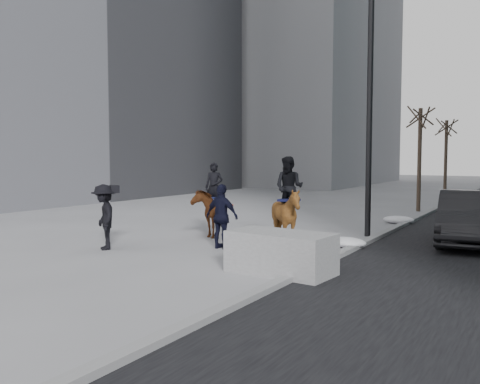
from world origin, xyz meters
The scene contains 13 objects.
ground centered at (0.00, 0.00, 0.00)m, with size 120.00×120.00×0.00m, color gray.
curb centered at (3.00, 10.00, 0.06)m, with size 0.25×90.00×0.12m, color gray.
building_left centered at (-19.00, 10.00, 10.00)m, with size 12.00×26.00×20.00m, color #595960.
planter centered at (2.55, -1.35, 0.44)m, with size 2.22×1.11×0.89m, color #979699.
car_near centered at (5.50, 4.76, 0.75)m, with size 1.59×4.57×1.51m, color black.
tree_near centered at (2.40, 12.97, 2.60)m, with size 1.20×1.20×5.19m, color #3B2C23, non-canonical shape.
tree_far centered at (2.40, 19.98, 2.53)m, with size 1.20×1.20×5.06m, color #392A21, non-canonical shape.
mounted_left centered at (-1.67, 2.24, 0.86)m, with size 1.29×1.94×2.31m.
mounted_right centered at (1.25, 1.66, 1.00)m, with size 1.41×1.56×2.50m.
feeder centered at (-0.11, 0.44, 0.88)m, with size 1.06×0.90×1.75m.
camera_crew centered at (-2.76, -1.27, 0.89)m, with size 1.30×1.20×1.75m.
lamppost centered at (2.60, 4.70, 4.99)m, with size 0.25×1.07×9.09m.
snow_piles centered at (2.70, 5.37, 0.14)m, with size 1.14×6.51×0.29m.
Camera 1 is at (7.34, -10.95, 2.49)m, focal length 38.00 mm.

